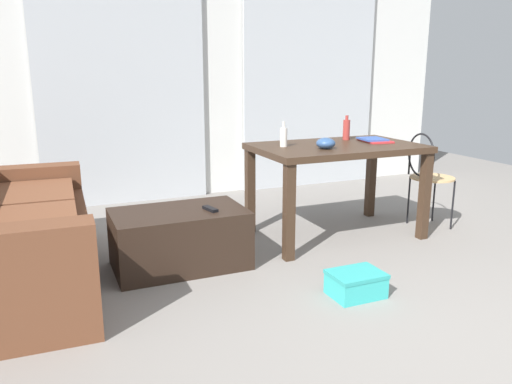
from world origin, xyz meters
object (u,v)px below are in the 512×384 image
(coffee_table, at_px, (180,239))
(craft_table, at_px, (337,157))
(tv_remote_primary, at_px, (210,209))
(book_stack, at_px, (374,140))
(wire_chair, at_px, (427,170))
(bowl, at_px, (326,143))
(shoebox, at_px, (356,284))
(couch, at_px, (8,240))
(bottle_near, at_px, (284,137))
(bottle_far, at_px, (346,129))

(coffee_table, xyz_separation_m, craft_table, (1.35, 0.17, 0.45))
(coffee_table, height_order, tv_remote_primary, tv_remote_primary)
(book_stack, bearing_deg, wire_chair, -19.09)
(wire_chair, relative_size, tv_remote_primary, 5.72)
(craft_table, height_order, wire_chair, wire_chair)
(bowl, bearing_deg, wire_chair, 1.68)
(shoebox, bearing_deg, coffee_table, 133.95)
(coffee_table, xyz_separation_m, wire_chair, (2.18, 0.05, 0.31))
(craft_table, height_order, book_stack, book_stack)
(tv_remote_primary, bearing_deg, couch, 159.01)
(bottle_near, bearing_deg, tv_remote_primary, -155.63)
(bottle_near, bearing_deg, shoebox, -93.01)
(couch, xyz_separation_m, shoebox, (1.92, -0.99, -0.23))
(bottle_near, height_order, book_stack, bottle_near)
(bowl, bearing_deg, book_stack, 17.72)
(craft_table, bearing_deg, wire_chair, -8.13)
(bottle_near, height_order, shoebox, bottle_near)
(bottle_near, distance_m, bowl, 0.33)
(wire_chair, relative_size, shoebox, 2.58)
(craft_table, height_order, bottle_near, bottle_near)
(coffee_table, bearing_deg, couch, 174.24)
(bottle_far, xyz_separation_m, shoebox, (-0.73, -1.27, -0.77))
(bottle_near, xyz_separation_m, book_stack, (0.82, -0.04, -0.06))
(book_stack, xyz_separation_m, tv_remote_primary, (-1.53, -0.28, -0.35))
(book_stack, bearing_deg, bowl, -162.28)
(bowl, distance_m, tv_remote_primary, 1.03)
(tv_remote_primary, bearing_deg, bottle_near, 11.81)
(bottle_far, relative_size, tv_remote_primary, 1.44)
(wire_chair, bearing_deg, couch, 178.93)
(bowl, relative_size, book_stack, 0.49)
(coffee_table, xyz_separation_m, shoebox, (0.85, -0.88, -0.12))
(coffee_table, height_order, craft_table, craft_table)
(craft_table, bearing_deg, tv_remote_primary, -167.98)
(coffee_table, distance_m, bowl, 1.30)
(wire_chair, bearing_deg, shoebox, -144.93)
(bottle_near, xyz_separation_m, bowl, (0.24, -0.23, -0.03))
(wire_chair, bearing_deg, bowl, -178.32)
(craft_table, distance_m, bottle_near, 0.48)
(wire_chair, bearing_deg, craft_table, 171.87)
(couch, xyz_separation_m, wire_chair, (3.24, -0.06, 0.20))
(couch, xyz_separation_m, bottle_near, (1.98, 0.13, 0.53))
(craft_table, relative_size, bottle_near, 6.76)
(coffee_table, xyz_separation_m, bottle_near, (0.91, 0.24, 0.63))
(craft_table, height_order, bottle_far, bottle_far)
(tv_remote_primary, height_order, shoebox, tv_remote_primary)
(coffee_table, distance_m, wire_chair, 2.20)
(book_stack, bearing_deg, bottle_near, 177.16)
(coffee_table, distance_m, bottle_near, 1.13)
(couch, distance_m, tv_remote_primary, 1.28)
(bottle_near, xyz_separation_m, shoebox, (-0.06, -1.13, -0.75))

